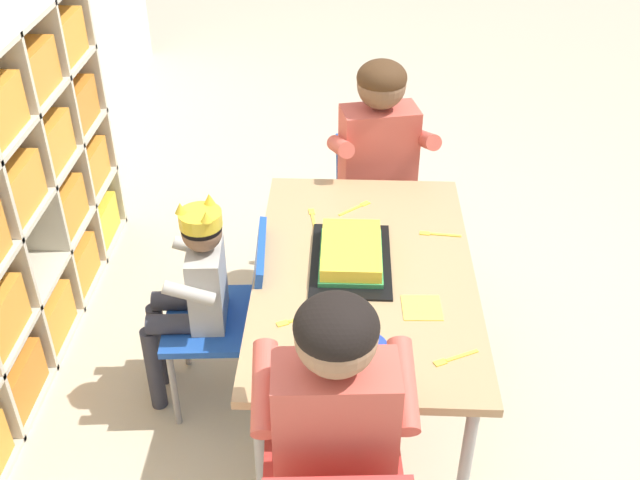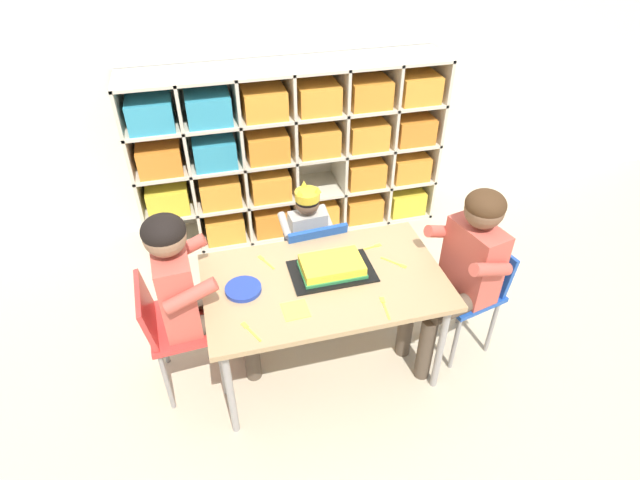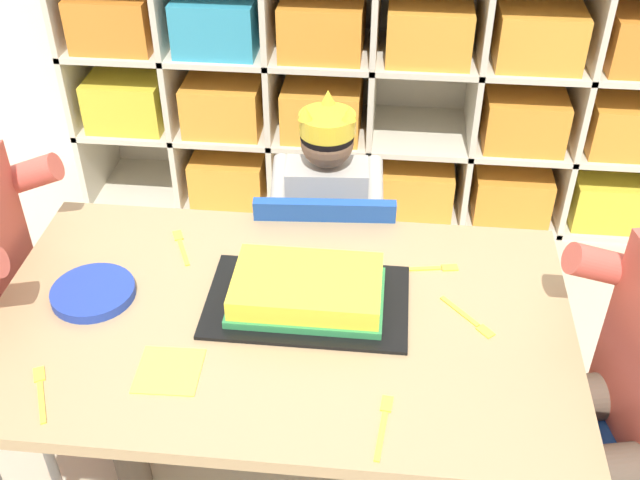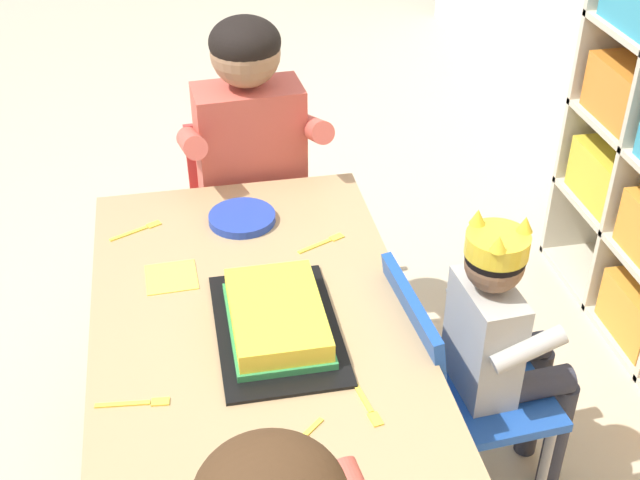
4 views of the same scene
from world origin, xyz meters
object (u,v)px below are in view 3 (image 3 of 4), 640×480
at_px(classroom_chair_blue, 325,263).
at_px(fork_by_napkin, 383,423).
at_px(fork_beside_plate_stack, 429,268).
at_px(fork_scattered_mid_table, 470,319).
at_px(fork_near_cake_tray, 41,391).
at_px(paper_plate_stack, 93,292).
at_px(birthday_cake_on_tray, 307,292).
at_px(activity_table, 281,334).
at_px(fork_near_child_seat, 181,245).
at_px(child_with_crown, 327,200).

relative_size(classroom_chair_blue, fork_by_napkin, 4.65).
relative_size(classroom_chair_blue, fork_beside_plate_stack, 4.55).
height_order(fork_scattered_mid_table, fork_near_cake_tray, same).
xyz_separation_m(fork_by_napkin, fork_scattered_mid_table, (0.16, 0.28, 0.00)).
bearing_deg(paper_plate_stack, birthday_cake_on_tray, 3.26).
bearing_deg(activity_table, fork_beside_plate_stack, 31.15).
xyz_separation_m(fork_beside_plate_stack, fork_near_cake_tray, (-0.70, -0.42, 0.00)).
height_order(classroom_chair_blue, fork_near_child_seat, classroom_chair_blue).
distance_m(paper_plate_stack, fork_near_child_seat, 0.23).
bearing_deg(fork_scattered_mid_table, birthday_cake_on_tray, 45.49).
xyz_separation_m(birthday_cake_on_tray, fork_scattered_mid_table, (0.33, -0.02, -0.03)).
bearing_deg(classroom_chair_blue, fork_near_child_seat, 35.17).
relative_size(birthday_cake_on_tray, fork_scattered_mid_table, 3.52).
distance_m(fork_by_napkin, fork_scattered_mid_table, 0.32).
distance_m(activity_table, fork_by_napkin, 0.34).
height_order(child_with_crown, fork_near_cake_tray, child_with_crown).
distance_m(classroom_chair_blue, birthday_cake_on_tray, 0.48).
height_order(paper_plate_stack, fork_near_child_seat, paper_plate_stack).
distance_m(classroom_chair_blue, fork_beside_plate_stack, 0.43).
relative_size(child_with_crown, fork_near_cake_tray, 6.29).
bearing_deg(fork_near_cake_tray, fork_near_child_seat, 136.52).
bearing_deg(fork_beside_plate_stack, child_with_crown, -65.90).
xyz_separation_m(child_with_crown, fork_scattered_mid_table, (0.34, -0.54, 0.10)).
bearing_deg(fork_near_cake_tray, classroom_chair_blue, 121.56).
relative_size(classroom_chair_blue, fork_scattered_mid_table, 5.71).
height_order(birthday_cake_on_tray, fork_by_napkin, birthday_cake_on_tray).
bearing_deg(paper_plate_stack, classroom_chair_blue, 44.65).
xyz_separation_m(activity_table, fork_scattered_mid_table, (0.38, 0.03, 0.05)).
relative_size(fork_beside_plate_stack, fork_near_child_seat, 1.15).
bearing_deg(fork_by_napkin, activity_table, -133.67).
xyz_separation_m(activity_table, fork_by_napkin, (0.22, -0.25, 0.05)).
xyz_separation_m(paper_plate_stack, fork_by_napkin, (0.61, -0.27, -0.01)).
distance_m(child_with_crown, fork_by_napkin, 0.85).
bearing_deg(activity_table, paper_plate_stack, 177.15).
bearing_deg(fork_near_cake_tray, paper_plate_stack, 152.68).
bearing_deg(fork_near_cake_tray, fork_beside_plate_stack, 95.49).
xyz_separation_m(fork_by_napkin, fork_beside_plate_stack, (0.08, 0.43, 0.00)).
height_order(activity_table, fork_near_cake_tray, fork_near_cake_tray).
relative_size(paper_plate_stack, fork_by_napkin, 1.20).
relative_size(birthday_cake_on_tray, fork_near_child_seat, 3.24).
bearing_deg(fork_near_cake_tray, fork_scattered_mid_table, 83.42).
bearing_deg(child_with_crown, paper_plate_stack, 47.86).
relative_size(activity_table, fork_beside_plate_stack, 7.96).
xyz_separation_m(fork_by_napkin, fork_near_cake_tray, (-0.62, 0.01, 0.00)).
bearing_deg(fork_by_napkin, classroom_chair_blue, -160.87).
bearing_deg(activity_table, classroom_chair_blue, 83.94).
bearing_deg(paper_plate_stack, fork_beside_plate_stack, 13.14).
height_order(fork_near_child_seat, fork_near_cake_tray, same).
height_order(birthday_cake_on_tray, fork_beside_plate_stack, birthday_cake_on_tray).
distance_m(birthday_cake_on_tray, fork_beside_plate_stack, 0.29).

